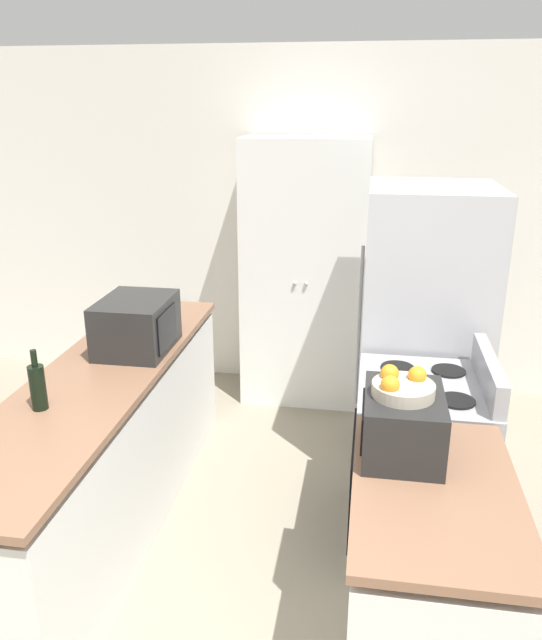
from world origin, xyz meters
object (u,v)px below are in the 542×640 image
at_px(microwave, 137,325).
at_px(wine_bottle, 38,386).
at_px(pantry_cabinet, 305,274).
at_px(toaster_oven, 402,423).
at_px(stove, 418,463).
at_px(fruit_bowl, 402,386).
at_px(refrigerator, 423,333).

distance_m(microwave, wine_bottle, 0.77).
bearing_deg(pantry_cabinet, microwave, -118.32).
xyz_separation_m(pantry_cabinet, microwave, (-0.77, -1.43, 0.06)).
bearing_deg(toaster_oven, wine_bottle, 175.96).
bearing_deg(pantry_cabinet, wine_bottle, -113.60).
distance_m(stove, wine_bottle, 1.89).
distance_m(stove, microwave, 1.67).
distance_m(pantry_cabinet, fruit_bowl, 2.39).
xyz_separation_m(pantry_cabinet, stove, (0.77, -1.64, -0.53)).
bearing_deg(microwave, fruit_bowl, -31.83).
distance_m(stove, fruit_bowl, 0.99).
distance_m(toaster_oven, fruit_bowl, 0.16).
bearing_deg(wine_bottle, fruit_bowl, -4.25).
xyz_separation_m(stove, microwave, (-1.54, 0.21, 0.59)).
relative_size(microwave, wine_bottle, 1.65).
xyz_separation_m(wine_bottle, fruit_bowl, (1.57, -0.12, 0.17)).
distance_m(microwave, toaster_oven, 1.65).
xyz_separation_m(microwave, toaster_oven, (1.40, -0.86, -0.02)).
bearing_deg(wine_bottle, microwave, 76.43).
bearing_deg(wine_bottle, toaster_oven, -4.04).
relative_size(refrigerator, toaster_oven, 4.34).
relative_size(refrigerator, fruit_bowl, 7.39).
xyz_separation_m(microwave, fruit_bowl, (1.39, -0.86, 0.14)).
xyz_separation_m(refrigerator, wine_bottle, (-1.77, -1.32, 0.13)).
xyz_separation_m(pantry_cabinet, refrigerator, (0.82, -0.86, -0.11)).
bearing_deg(refrigerator, wine_bottle, -143.21).
bearing_deg(refrigerator, microwave, -160.07).
relative_size(stove, toaster_oven, 2.62).
xyz_separation_m(pantry_cabinet, wine_bottle, (-0.95, -2.18, 0.03)).
xyz_separation_m(refrigerator, toaster_oven, (-0.18, -1.43, 0.15)).
bearing_deg(microwave, pantry_cabinet, 61.68).
distance_m(refrigerator, toaster_oven, 1.45).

